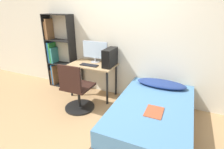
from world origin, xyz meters
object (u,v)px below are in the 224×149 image
at_px(bed, 152,117).
at_px(monitor, 95,51).
at_px(keyboard, 89,65).
at_px(pc_tower, 110,57).
at_px(bookshelf, 57,54).
at_px(office_chair, 77,93).

height_order(bed, monitor, monitor).
xyz_separation_m(keyboard, pc_tower, (0.41, 0.15, 0.17)).
bearing_deg(bed, bookshelf, 162.09).
xyz_separation_m(office_chair, monitor, (-0.04, 0.81, 0.62)).
bearing_deg(bookshelf, office_chair, -35.99).
bearing_deg(office_chair, monitor, 92.49).
distance_m(monitor, pc_tower, 0.43).
relative_size(office_chair, pc_tower, 2.18).
bearing_deg(monitor, bed, -29.66).
distance_m(keyboard, pc_tower, 0.47).
height_order(monitor, keyboard, monitor).
distance_m(bed, monitor, 1.84).
relative_size(bed, keyboard, 4.98).
relative_size(monitor, keyboard, 1.57).
bearing_deg(office_chair, bed, -1.10).
bearing_deg(pc_tower, bookshelf, 176.10).
distance_m(bookshelf, pc_tower, 1.46).
relative_size(bookshelf, office_chair, 1.82).
relative_size(office_chair, bed, 0.50).
bearing_deg(monitor, pc_tower, -16.63).
distance_m(bookshelf, monitor, 1.06).
height_order(office_chair, pc_tower, pc_tower).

